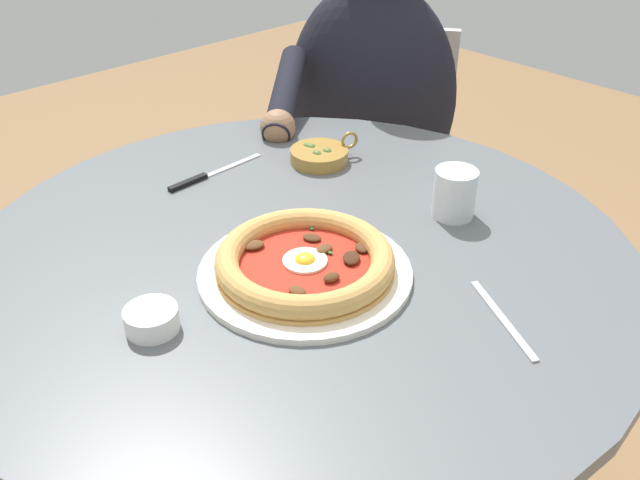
# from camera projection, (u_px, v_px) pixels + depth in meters

# --- Properties ---
(dining_table) EXTENTS (0.99, 0.99, 0.74)m
(dining_table) POSITION_uv_depth(u_px,v_px,m) (301.00, 323.00, 1.09)
(dining_table) COLOR #565B60
(dining_table) RESTS_ON ground
(pizza_on_plate) EXTENTS (0.30, 0.30, 0.04)m
(pizza_on_plate) POSITION_uv_depth(u_px,v_px,m) (305.00, 264.00, 0.94)
(pizza_on_plate) COLOR white
(pizza_on_plate) RESTS_ON dining_table
(water_glass) EXTENTS (0.07, 0.07, 0.08)m
(water_glass) POSITION_uv_depth(u_px,v_px,m) (454.00, 196.00, 1.07)
(water_glass) COLOR silver
(water_glass) RESTS_ON dining_table
(steak_knife) EXTENTS (0.02, 0.20, 0.01)m
(steak_knife) POSITION_uv_depth(u_px,v_px,m) (203.00, 177.00, 1.20)
(steak_knife) COLOR silver
(steak_knife) RESTS_ON dining_table
(ramekin_capers) EXTENTS (0.07, 0.07, 0.03)m
(ramekin_capers) POSITION_uv_depth(u_px,v_px,m) (152.00, 319.00, 0.85)
(ramekin_capers) COLOR white
(ramekin_capers) RESTS_ON dining_table
(olive_pan) EXTENTS (0.11, 0.13, 0.05)m
(olive_pan) POSITION_uv_depth(u_px,v_px,m) (320.00, 155.00, 1.25)
(olive_pan) COLOR olive
(olive_pan) RESTS_ON dining_table
(fork_utensil) EXTENTS (0.15, 0.09, 0.00)m
(fork_utensil) POSITION_uv_depth(u_px,v_px,m) (503.00, 319.00, 0.87)
(fork_utensil) COLOR #BCBCC1
(fork_utensil) RESTS_ON dining_table
(diner_person) EXTENTS (0.45, 0.59, 1.16)m
(diner_person) POSITION_uv_depth(u_px,v_px,m) (367.00, 175.00, 1.70)
(diner_person) COLOR #282833
(diner_person) RESTS_ON ground
(cafe_chair_diner) EXTENTS (0.57, 0.57, 0.82)m
(cafe_chair_diner) POSITION_uv_depth(u_px,v_px,m) (376.00, 157.00, 1.82)
(cafe_chair_diner) COLOR beige
(cafe_chair_diner) RESTS_ON ground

